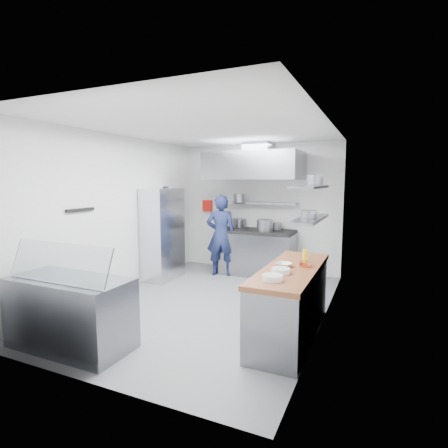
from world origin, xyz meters
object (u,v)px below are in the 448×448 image
at_px(wire_rack, 163,234).
at_px(display_case, 71,313).
at_px(chef, 221,235).
at_px(gas_range, 257,253).

distance_m(wire_rack, display_case, 3.09).
relative_size(chef, wire_rack, 0.93).
bearing_deg(chef, wire_rack, 20.77).
bearing_deg(gas_range, chef, -149.59).
distance_m(chef, wire_rack, 1.21).
bearing_deg(display_case, wire_rack, 102.79).
height_order(gas_range, display_case, gas_range).
bearing_deg(chef, display_case, 69.05).
relative_size(chef, display_case, 1.14).
bearing_deg(display_case, gas_range, 76.90).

